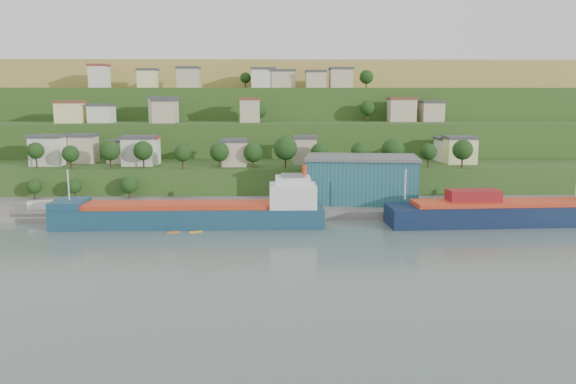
{
  "coord_description": "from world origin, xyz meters",
  "views": [
    {
      "loc": [
        8.6,
        -125.23,
        30.65
      ],
      "look_at": [
        11.7,
        15.0,
        7.32
      ],
      "focal_mm": 35.0,
      "sensor_mm": 36.0,
      "label": 1
    }
  ],
  "objects_px": {
    "kayak_orange": "(173,232)",
    "warehouse": "(361,179)",
    "cargo_ship_far": "(524,213)",
    "cargo_ship_near": "(199,215)",
    "caravan": "(40,206)"
  },
  "relations": [
    {
      "from": "cargo_ship_far",
      "to": "cargo_ship_near",
      "type": "bearing_deg",
      "value": 177.33
    },
    {
      "from": "cargo_ship_near",
      "to": "caravan",
      "type": "bearing_deg",
      "value": 163.67
    },
    {
      "from": "cargo_ship_far",
      "to": "caravan",
      "type": "relative_size",
      "value": 10.14
    },
    {
      "from": "cargo_ship_far",
      "to": "kayak_orange",
      "type": "relative_size",
      "value": 21.2
    },
    {
      "from": "warehouse",
      "to": "cargo_ship_far",
      "type": "bearing_deg",
      "value": -22.6
    },
    {
      "from": "kayak_orange",
      "to": "warehouse",
      "type": "bearing_deg",
      "value": 13.8
    },
    {
      "from": "kayak_orange",
      "to": "caravan",
      "type": "bearing_deg",
      "value": 136.37
    },
    {
      "from": "cargo_ship_near",
      "to": "caravan",
      "type": "height_order",
      "value": "cargo_ship_near"
    },
    {
      "from": "caravan",
      "to": "kayak_orange",
      "type": "xyz_separation_m",
      "value": [
        38.24,
        -19.02,
        -2.45
      ]
    },
    {
      "from": "cargo_ship_far",
      "to": "warehouse",
      "type": "xyz_separation_m",
      "value": [
        -37.4,
        21.57,
        5.72
      ]
    },
    {
      "from": "cargo_ship_far",
      "to": "warehouse",
      "type": "distance_m",
      "value": 43.55
    },
    {
      "from": "cargo_ship_near",
      "to": "kayak_orange",
      "type": "xyz_separation_m",
      "value": [
        -4.94,
        -6.86,
        -2.45
      ]
    },
    {
      "from": "kayak_orange",
      "to": "cargo_ship_far",
      "type": "bearing_deg",
      "value": -12.34
    },
    {
      "from": "cargo_ship_far",
      "to": "kayak_orange",
      "type": "height_order",
      "value": "cargo_ship_far"
    },
    {
      "from": "cargo_ship_far",
      "to": "caravan",
      "type": "xyz_separation_m",
      "value": [
        -123.6,
        11.78,
        -0.05
      ]
    }
  ]
}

